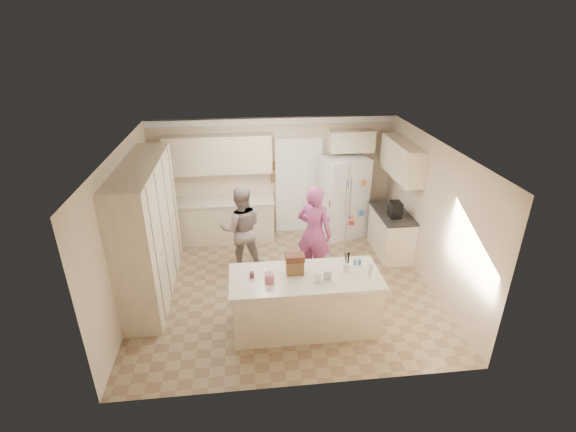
{
  "coord_description": "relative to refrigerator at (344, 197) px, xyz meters",
  "views": [
    {
      "loc": [
        -0.65,
        -6.32,
        4.38
      ],
      "look_at": [
        0.1,
        0.35,
        1.25
      ],
      "focal_mm": 26.0,
      "sensor_mm": 36.0,
      "label": 1
    }
  ],
  "objects": [
    {
      "name": "greeting_card_b",
      "position": [
        -1.0,
        -3.17,
        0.11
      ],
      "size": [
        0.12,
        0.05,
        0.16
      ],
      "primitive_type": "cube",
      "rotation": [
        0.15,
        0.0,
        -0.1
      ],
      "color": "silver",
      "rests_on": "island_top"
    },
    {
      "name": "fridge_handle_r",
      "position": [
        0.05,
        -0.37,
        0.15
      ],
      "size": [
        0.02,
        0.02,
        0.85
      ],
      "primitive_type": "cylinder",
      "color": "silver",
      "rests_on": "refrigerator"
    },
    {
      "name": "tissue_box",
      "position": [
        -1.85,
        -3.12,
        0.1
      ],
      "size": [
        0.13,
        0.13,
        0.14
      ],
      "primitive_type": "cube",
      "color": "#C7657A",
      "rests_on": "island_top"
    },
    {
      "name": "back_countertop",
      "position": [
        -2.65,
        0.07,
        0.0
      ],
      "size": [
        2.24,
        0.63,
        0.04
      ],
      "primitive_type": "cube",
      "color": "beige",
      "rests_on": "back_base_cab"
    },
    {
      "name": "pantry_bank",
      "position": [
        -3.8,
        -1.72,
        0.28
      ],
      "size": [
        0.6,
        2.6,
        2.35
      ],
      "primitive_type": "cube",
      "color": "#F4E4BF",
      "rests_on": "floor"
    },
    {
      "name": "coffee_maker",
      "position": [
        0.75,
        -1.12,
        0.17
      ],
      "size": [
        0.22,
        0.28,
        0.3
      ],
      "primitive_type": "cube",
      "color": "black",
      "rests_on": "right_countertop"
    },
    {
      "name": "refrigerator",
      "position": [
        0.0,
        0.0,
        0.0
      ],
      "size": [
        1.05,
        0.91,
        1.8
      ],
      "primitive_type": "cube",
      "rotation": [
        0.0,
        0.0,
        0.26
      ],
      "color": "white",
      "rests_on": "floor"
    },
    {
      "name": "wall_frame_lower",
      "position": [
        -1.48,
        0.35,
        0.38
      ],
      "size": [
        0.15,
        0.02,
        0.2
      ],
      "primitive_type": "cube",
      "color": "brown",
      "rests_on": "wall_back"
    },
    {
      "name": "dollhouse_roof",
      "position": [
        -1.45,
        -2.92,
        0.3
      ],
      "size": [
        0.28,
        0.2,
        0.1
      ],
      "primitive_type": "cube",
      "color": "#592D1E",
      "rests_on": "dollhouse_body"
    },
    {
      "name": "fridge_magnets",
      "position": [
        0.0,
        -0.36,
        0.0
      ],
      "size": [
        0.76,
        0.02,
        1.44
      ],
      "primitive_type": null,
      "color": "tan",
      "rests_on": "refrigerator"
    },
    {
      "name": "floor",
      "position": [
        -1.5,
        -1.92,
        -0.91
      ],
      "size": [
        5.2,
        4.6,
        0.02
      ],
      "primitive_type": "cube",
      "color": "#8D7B5A",
      "rests_on": "ground"
    },
    {
      "name": "jam_jar",
      "position": [
        -2.1,
        -2.97,
        0.07
      ],
      "size": [
        0.07,
        0.07,
        0.09
      ],
      "primitive_type": "cylinder",
      "color": "#59263F",
      "rests_on": "island_top"
    },
    {
      "name": "back_base_cab",
      "position": [
        -2.65,
        0.08,
        -0.46
      ],
      "size": [
        2.2,
        0.6,
        0.88
      ],
      "primitive_type": "cube",
      "color": "#F4E4BF",
      "rests_on": "floor"
    },
    {
      "name": "right_base_cab",
      "position": [
        0.8,
        -0.92,
        -0.46
      ],
      "size": [
        0.6,
        1.2,
        0.88
      ],
      "primitive_type": "cube",
      "color": "#F4E4BF",
      "rests_on": "floor"
    },
    {
      "name": "tissue_plume",
      "position": [
        -1.85,
        -3.12,
        0.2
      ],
      "size": [
        0.08,
        0.08,
        0.08
      ],
      "primitive_type": "cone",
      "color": "white",
      "rests_on": "tissue_box"
    },
    {
      "name": "wall_frame_upper",
      "position": [
        -1.48,
        0.35,
        0.65
      ],
      "size": [
        0.15,
        0.02,
        0.2
      ],
      "primitive_type": "cube",
      "color": "brown",
      "rests_on": "wall_back"
    },
    {
      "name": "shaker_salt",
      "position": [
        -0.48,
        -2.8,
        0.07
      ],
      "size": [
        0.05,
        0.05,
        0.09
      ],
      "primitive_type": "cylinder",
      "color": "#3975B6",
      "rests_on": "island_top"
    },
    {
      "name": "fridge_seam",
      "position": [
        0.0,
        -0.35,
        0.0
      ],
      "size": [
        0.02,
        0.02,
        1.78
      ],
      "primitive_type": "cube",
      "color": "gray",
      "rests_on": "refrigerator"
    },
    {
      "name": "doorway_casing",
      "position": [
        -0.95,
        0.32,
        0.15
      ],
      "size": [
        1.02,
        0.03,
        2.22
      ],
      "primitive_type": "cube",
      "color": "white",
      "rests_on": "floor"
    },
    {
      "name": "greeting_card_a",
      "position": [
        -1.15,
        -3.22,
        0.11
      ],
      "size": [
        0.12,
        0.06,
        0.16
      ],
      "primitive_type": "cube",
      "rotation": [
        0.15,
        0.0,
        0.2
      ],
      "color": "white",
      "rests_on": "island_top"
    },
    {
      "name": "wall_front",
      "position": [
        -1.5,
        -4.23,
        0.4
      ],
      "size": [
        5.2,
        0.02,
        2.6
      ],
      "primitive_type": "cube",
      "color": "beige",
      "rests_on": "ground"
    },
    {
      "name": "shaker_pepper",
      "position": [
        -0.41,
        -2.8,
        0.07
      ],
      "size": [
        0.05,
        0.05,
        0.09
      ],
      "primitive_type": "cylinder",
      "color": "#3975B6",
      "rests_on": "island_top"
    },
    {
      "name": "wall_right",
      "position": [
        1.11,
        -1.92,
        0.4
      ],
      "size": [
        0.02,
        4.6,
        2.6
      ],
      "primitive_type": "cube",
      "color": "beige",
      "rests_on": "ground"
    },
    {
      "name": "teen_girl",
      "position": [
        -0.93,
        -1.62,
        0.01
      ],
      "size": [
        0.79,
        0.73,
        1.82
      ],
      "primitive_type": "imported",
      "rotation": [
        0.0,
        0.0,
        2.56
      ],
      "color": "#AA4290",
      "rests_on": "floor"
    },
    {
      "name": "teen_boy",
      "position": [
        -2.24,
        -1.16,
        -0.06
      ],
      "size": [
        0.85,
        0.68,
        1.68
      ],
      "primitive_type": "imported",
      "rotation": [
        0.0,
        0.0,
        3.19
      ],
      "color": "gray",
      "rests_on": "floor"
    },
    {
      "name": "utensil_crock",
      "position": [
        -0.65,
        -2.97,
        0.1
      ],
      "size": [
        0.13,
        0.13,
        0.15
      ],
      "primitive_type": "cylinder",
      "color": "white",
      "rests_on": "island_top"
    },
    {
      "name": "over_fridge_cab",
      "position": [
        0.15,
        0.2,
        1.2
      ],
      "size": [
        0.95,
        0.35,
        0.45
      ],
      "primitive_type": "cube",
      "color": "#F4E4BF",
      "rests_on": "wall_back"
    },
    {
      "name": "island_top",
      "position": [
        -1.3,
        -3.02,
        0.0
      ],
      "size": [
        2.28,
        0.96,
        0.05
      ],
      "primitive_type": "cube",
      "color": "beige",
      "rests_on": "island_base"
    },
    {
      "name": "dollhouse_body",
      "position": [
        -1.45,
        -2.92,
        0.14
      ],
      "size": [
        0.26,
        0.18,
        0.22
      ],
      "primitive_type": "cube",
      "color": "brown",
      "rests_on": "island_top"
    },
    {
      "name": "wall_left",
      "position": [
        -4.11,
        -1.92,
        0.4
      ],
      "size": [
        0.02,
        4.6,
        2.6
      ],
      "primitive_type": "cube",
      "color": "beige",
      "rests_on": "ground"
    },
    {
      "name": "island_base",
      "position": [
        -1.3,
        -3.02,
        -0.46
      ],
      "size": [
        2.2,
        0.9,
        0.88
      ],
      "primitive_type": "cube",
      "color": "#F4E4BF",
      "rests_on": "floor"
    },
    {
      "name": "fridge_handle_l",
      "position": [
        -0.05,
        -0.37,
        0.15
      ],
      "size": [
        0.02,
        0.02,
        0.85
      ],
      "primitive_type": "cylinder",
      "color": "silver",
      "rests_on": "refrigerator"
    },
    {
      "name": "wall_back",
      "position": [
        -1.5,
        0.39,
        0.4
      ],
      "size": [
        5.2,
        0.02,
        2.6
      ],
      "primitive_type": "cube",
      "color": "beige",
      "rests_on": "ground"
    },
    {
      "name": "back_upper_cab",
      "position": [
        -2.65,
        0.2,
        1.0
      ],
      "size": [
        2.2,
        0.35,
        0.8
      ],
      "primitive_type": "cube",
      "color": "#F4E4BF",
      "rests_on": "wall_back"
    },
    {
      "name": "right_countertop",
      "position": [
        0.79,
        -0.92,
        0.0
      ],
      "size": [
        0.63,
        1.24,
        0.04
      ],
      "primitive_type": "cube",
      "color": "#2D2B28",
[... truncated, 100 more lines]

